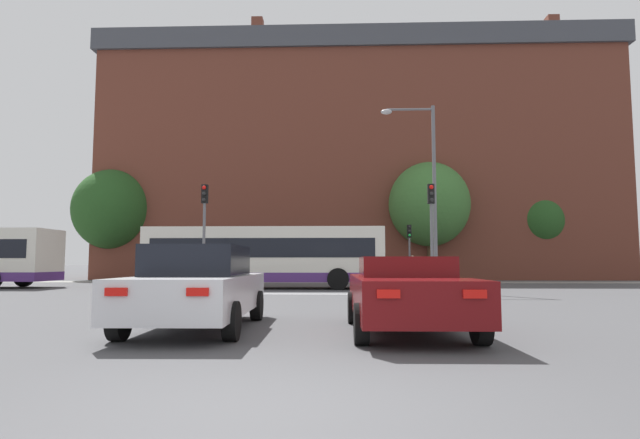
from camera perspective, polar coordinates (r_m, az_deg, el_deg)
ground_plane at (r=4.40m, az=-6.87°, el=-21.52°), size 400.00×400.00×0.00m
stop_line_strip at (r=20.09m, az=0.17°, el=-8.51°), size 7.25×0.30×0.01m
far_pavement at (r=32.07m, az=0.85°, el=-7.17°), size 68.05×2.50×0.01m
brick_civic_building at (r=42.78m, az=4.05°, el=6.13°), size 39.93×13.24×21.13m
car_saloon_left at (r=9.85m, az=-13.70°, el=-7.49°), size 2.12×4.77×1.58m
car_roadster_right at (r=9.26m, az=9.90°, el=-8.31°), size 2.09×4.47×1.36m
bus_crossing_lead at (r=24.41m, az=-6.28°, el=-4.16°), size 11.41×2.66×2.93m
traffic_light_far_right at (r=31.66m, az=10.18°, el=-2.68°), size 0.26×0.31×3.61m
traffic_light_near_right at (r=20.56m, az=12.63°, el=-0.06°), size 0.26×0.31×4.43m
traffic_light_near_left at (r=21.65m, az=-13.10°, el=-0.07°), size 0.26×0.31×4.56m
street_lamp_junction at (r=22.55m, az=11.98°, el=4.68°), size 2.40×0.36×8.23m
pedestrian_waiting at (r=32.26m, az=4.53°, el=-5.51°), size 0.43×0.45×1.59m
pedestrian_walking_east at (r=32.11m, az=10.55°, el=-5.31°), size 0.44×0.31×1.70m
pedestrian_walking_west at (r=32.31m, az=8.10°, el=-5.40°), size 0.32×0.44×1.65m
tree_by_building at (r=39.94m, az=-22.62°, el=1.05°), size 5.66×5.66×8.13m
tree_kerbside at (r=40.01m, az=23.62°, el=-0.22°), size 3.96×3.96×6.35m
tree_distant at (r=36.07m, az=12.36°, el=1.71°), size 5.68×5.68×8.34m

